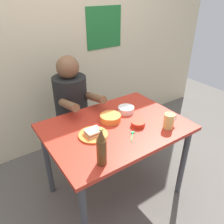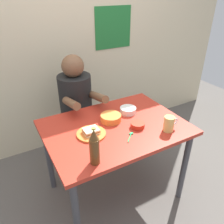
% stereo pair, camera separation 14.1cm
% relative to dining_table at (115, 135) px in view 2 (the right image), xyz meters
% --- Properties ---
extents(ground_plane, '(6.00, 6.00, 0.00)m').
position_rel_dining_table_xyz_m(ground_plane, '(0.00, 0.00, -0.65)').
color(ground_plane, '#59544F').
extents(wall_back, '(4.40, 0.09, 2.60)m').
position_rel_dining_table_xyz_m(wall_back, '(0.00, 1.05, 0.65)').
color(wall_back, beige).
rests_on(wall_back, ground).
extents(dining_table, '(1.10, 0.80, 0.74)m').
position_rel_dining_table_xyz_m(dining_table, '(0.00, 0.00, 0.00)').
color(dining_table, '#B72D1E').
rests_on(dining_table, ground).
extents(stool, '(0.34, 0.34, 0.45)m').
position_rel_dining_table_xyz_m(stool, '(-0.09, 0.63, -0.30)').
color(stool, '#4C4C51').
rests_on(stool, ground).
extents(person_seated, '(0.33, 0.56, 0.72)m').
position_rel_dining_table_xyz_m(person_seated, '(-0.09, 0.62, 0.12)').
color(person_seated, black).
rests_on(person_seated, stool).
extents(plate_orange, '(0.22, 0.22, 0.01)m').
position_rel_dining_table_xyz_m(plate_orange, '(-0.22, -0.02, 0.10)').
color(plate_orange, orange).
rests_on(plate_orange, dining_table).
extents(sandwich, '(0.11, 0.09, 0.04)m').
position_rel_dining_table_xyz_m(sandwich, '(-0.22, -0.02, 0.13)').
color(sandwich, beige).
rests_on(sandwich, plate_orange).
extents(beer_mug, '(0.13, 0.08, 0.12)m').
position_rel_dining_table_xyz_m(beer_mug, '(0.32, -0.26, 0.15)').
color(beer_mug, '#D1BC66').
rests_on(beer_mug, dining_table).
extents(beer_bottle, '(0.06, 0.06, 0.26)m').
position_rel_dining_table_xyz_m(beer_bottle, '(-0.32, -0.31, 0.21)').
color(beer_bottle, '#593819').
rests_on(beer_bottle, dining_table).
extents(rice_bowl_white, '(0.14, 0.14, 0.05)m').
position_rel_dining_table_xyz_m(rice_bowl_white, '(0.20, 0.13, 0.12)').
color(rice_bowl_white, silver).
rests_on(rice_bowl_white, dining_table).
extents(soup_bowl_orange, '(0.17, 0.17, 0.05)m').
position_rel_dining_table_xyz_m(soup_bowl_orange, '(0.01, 0.08, 0.12)').
color(soup_bowl_orange, orange).
rests_on(soup_bowl_orange, dining_table).
extents(sauce_bowl_chili, '(0.11, 0.11, 0.04)m').
position_rel_dining_table_xyz_m(sauce_bowl_chili, '(0.14, -0.10, 0.12)').
color(sauce_bowl_chili, red).
rests_on(sauce_bowl_chili, dining_table).
extents(spoon, '(0.10, 0.09, 0.01)m').
position_rel_dining_table_xyz_m(spoon, '(0.03, -0.17, 0.10)').
color(spoon, '#26A559').
rests_on(spoon, dining_table).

